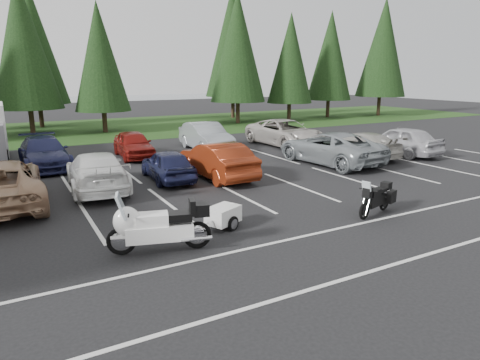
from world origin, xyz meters
name	(u,v)px	position (x,y,z in m)	size (l,w,h in m)	color
ground	(241,204)	(0.00, 0.00, 0.00)	(120.00, 120.00, 0.00)	black
grass_strip	(99,129)	(0.00, 24.00, 0.01)	(80.00, 16.00, 0.01)	#1B3A12
lake_water	(84,104)	(4.00, 55.00, 0.00)	(70.00, 50.00, 0.02)	slate
stall_markings	(216,191)	(0.00, 2.00, 0.00)	(32.00, 16.00, 0.01)	silver
conifer_4	(23,43)	(-5.00, 22.90, 6.53)	(4.80, 4.80, 11.17)	#332316
conifer_5	(100,57)	(0.00, 21.60, 5.63)	(4.14, 4.14, 9.63)	#332316
conifer_6	(238,47)	(12.00, 22.10, 6.71)	(4.93, 4.93, 11.48)	#332316
conifer_7	(290,58)	(17.50, 21.80, 5.81)	(4.27, 4.27, 9.94)	#332316
conifer_8	(330,56)	(23.00, 22.60, 6.17)	(4.53, 4.53, 10.56)	#332316
conifer_9	(383,48)	(29.00, 21.30, 7.07)	(5.19, 5.19, 12.10)	#332316
conifer_back_b	(33,44)	(-4.00, 27.50, 6.77)	(4.97, 4.97, 11.58)	#332316
conifer_back_c	(233,42)	(14.00, 26.80, 7.49)	(5.50, 5.50, 12.81)	#332316
car_near_2	(0,184)	(-7.24, 3.77, 0.80)	(2.64, 5.72, 1.59)	tan
car_near_3	(97,171)	(-3.95, 4.37, 0.74)	(2.07, 5.10, 1.48)	white
car_near_4	(168,165)	(-1.01, 4.56, 0.66)	(1.56, 3.88, 1.32)	#171A3A
car_near_5	(217,160)	(1.03, 3.95, 0.78)	(1.64, 4.71, 1.55)	maroon
car_near_6	(330,148)	(7.30, 3.91, 0.80)	(2.66, 5.77, 1.60)	gray
car_near_7	(361,145)	(9.83, 4.37, 0.68)	(1.91, 4.70, 1.36)	#A8A49A
car_near_8	(400,140)	(12.36, 3.92, 0.80)	(1.88, 4.68, 1.59)	#B8B7BD
car_far_1	(44,153)	(-5.34, 9.83, 0.73)	(2.05, 5.03, 1.46)	#1A1D41
car_far_2	(134,144)	(-0.86, 10.35, 0.71)	(1.67, 4.15, 1.41)	maroon
car_far_3	(206,137)	(3.43, 10.36, 0.82)	(1.73, 4.95, 1.63)	gray
car_far_4	(285,133)	(8.50, 9.55, 0.81)	(2.70, 5.86, 1.63)	#BCB4AD
touring_motorcycle	(159,222)	(-3.77, -2.56, 0.80)	(2.90, 0.89, 1.60)	white
cargo_trailer	(223,217)	(-1.59, -1.78, 0.33)	(1.42, 0.80, 0.65)	white
adventure_motorcycle	(375,196)	(3.19, -3.08, 0.62)	(2.04, 0.71, 1.24)	black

